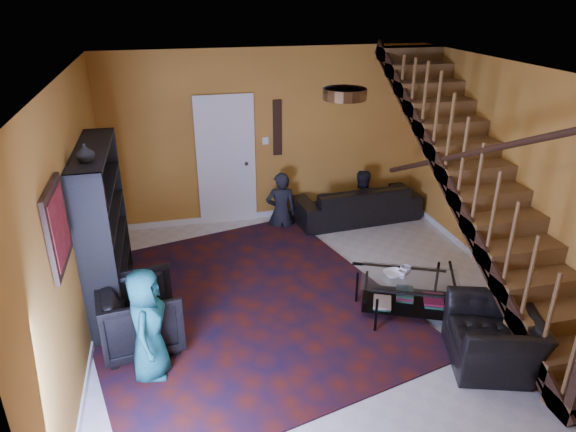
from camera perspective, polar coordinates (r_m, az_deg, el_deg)
The scene contains 21 objects.
floor at distance 6.52m, azimuth 2.86°, elevation -9.61°, with size 5.50×5.50×0.00m, color beige.
room at distance 7.44m, azimuth -9.98°, elevation -4.96°, with size 5.50×5.50×5.50m.
staircase at distance 6.75m, azimuth 20.71°, elevation 3.31°, with size 0.95×5.02×3.18m.
bookshelf at distance 6.43m, azimuth -19.63°, elevation -1.78°, with size 0.35×1.80×2.00m.
door at distance 8.38m, azimuth -6.87°, elevation 5.88°, with size 0.82×0.05×2.05m, color silver.
framed_picture at distance 4.79m, azimuth -24.26°, elevation -1.09°, with size 0.04×0.74×0.74m, color maroon.
wall_hanging at distance 8.37m, azimuth -1.19°, elevation 9.77°, with size 0.14×0.03×0.90m, color black.
ceiling_fixture at distance 4.75m, azimuth 6.31°, elevation 13.35°, with size 0.40×0.40×0.10m, color #3F2814.
rug at distance 6.50m, azimuth -5.28°, elevation -9.70°, with size 3.58×4.09×0.02m, color #41120B.
sofa at distance 8.73m, azimuth 7.65°, elevation 1.53°, with size 2.08×0.81×0.61m, color black.
armchair_left at distance 5.85m, azimuth -16.07°, elevation -10.51°, with size 0.82×0.84×0.77m, color black.
armchair_right at distance 5.85m, azimuth 21.87°, elevation -12.35°, with size 0.96×0.83×0.62m, color black.
person_adult_a at distance 8.44m, azimuth -0.77°, elevation 0.45°, with size 0.50×0.33×1.37m, color black.
person_adult_b at distance 8.84m, azimuth 8.00°, elevation 1.06°, with size 0.63×0.49×1.29m, color black.
person_child at distance 5.30m, azimuth -15.36°, elevation -11.59°, with size 0.59×0.38×1.20m, color #196160.
coffee_table at distance 6.41m, azimuth 13.26°, elevation -8.29°, with size 1.32×1.08×0.44m.
cup_a at distance 6.38m, azimuth 12.91°, elevation -5.93°, with size 0.13×0.13×0.10m, color #999999.
cup_b at distance 6.30m, azimuth 12.62°, elevation -6.34°, with size 0.10×0.10×0.09m, color #999999.
bowl at distance 6.32m, azimuth 11.67°, elevation -6.35°, with size 0.24×0.24×0.06m, color #999999.
vase at distance 5.57m, azimuth -21.63°, elevation 6.55°, with size 0.18×0.18×0.19m, color #999999.
popcorn_bucket at distance 5.88m, azimuth -15.87°, elevation -13.63°, with size 0.15×0.15×0.17m, color red.
Camera 1 is at (-1.58, -5.20, 3.61)m, focal length 32.00 mm.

